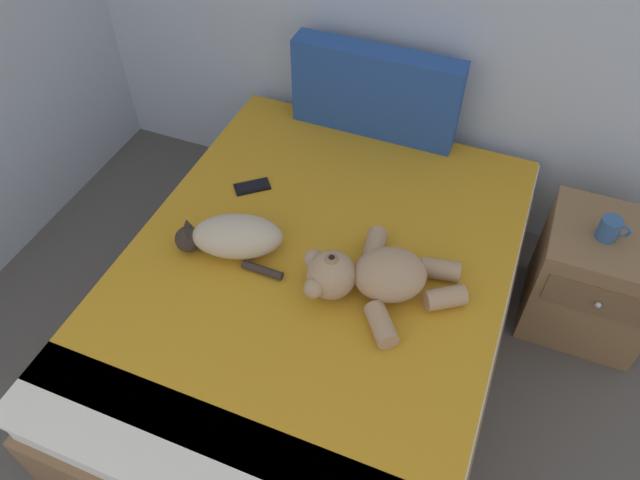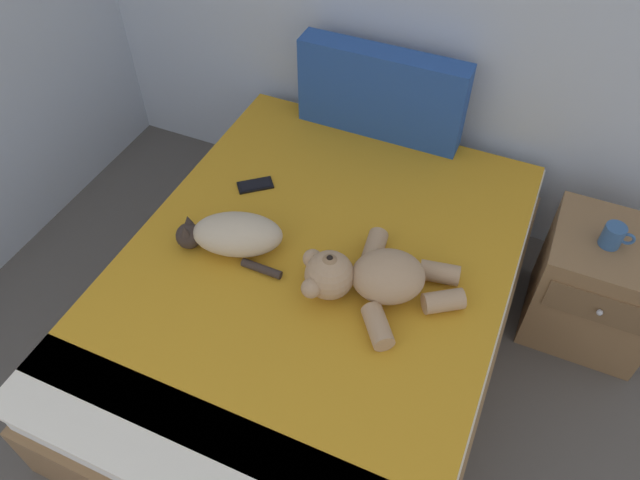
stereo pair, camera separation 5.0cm
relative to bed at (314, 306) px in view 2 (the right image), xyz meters
name	(u,v)px [view 2 (the right image)]	position (x,y,z in m)	size (l,w,h in m)	color
bed	(314,306)	(0.00, 0.00, 0.00)	(1.46, 1.90, 0.52)	olive
patterned_cushion	(381,93)	(-0.06, 0.87, 0.47)	(0.75, 0.12, 0.41)	#264C99
cat	(233,235)	(-0.31, -0.04, 0.33)	(0.44, 0.29, 0.15)	#C6B293
teddy_bear	(371,277)	(0.24, -0.03, 0.34)	(0.59, 0.49, 0.19)	tan
cell_phone	(255,185)	(-0.40, 0.30, 0.27)	(0.16, 0.15, 0.01)	black
nightstand	(597,286)	(1.04, 0.56, 0.01)	(0.48, 0.47, 0.53)	olive
mug	(613,236)	(1.00, 0.54, 0.32)	(0.12, 0.08, 0.09)	#33598C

